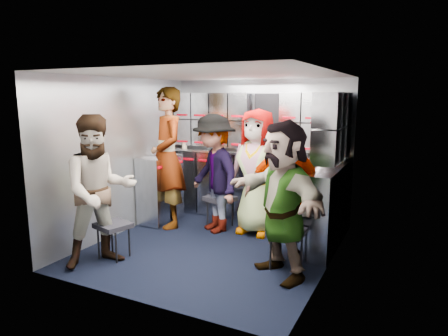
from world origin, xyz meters
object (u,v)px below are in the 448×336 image
at_px(jump_seat_near_right, 287,234).
at_px(attendant_arc_b, 214,174).
at_px(jump_seat_mid_left, 220,200).
at_px(attendant_arc_d, 285,192).
at_px(jump_seat_near_left, 113,227).
at_px(attendant_arc_e, 283,200).
at_px(jump_seat_center, 261,203).
at_px(attendant_arc_a, 100,191).
at_px(jump_seat_mid_right, 289,222).
at_px(attendant_standing, 168,158).
at_px(attendant_arc_c, 257,172).

xyz_separation_m(jump_seat_near_right, attendant_arc_b, (-1.28, 0.76, 0.42)).
bearing_deg(attendant_arc_b, jump_seat_mid_left, 124.49).
bearing_deg(attendant_arc_d, jump_seat_near_right, -100.95).
relative_size(jump_seat_near_left, attendant_arc_b, 0.26).
distance_m(jump_seat_mid_left, attendant_arc_e, 1.75).
distance_m(jump_seat_near_left, jump_seat_center, 2.08).
xyz_separation_m(attendant_arc_a, attendant_arc_e, (1.88, 0.60, -0.02)).
distance_m(jump_seat_mid_right, attendant_arc_d, 0.44).
bearing_deg(attendant_arc_e, jump_seat_near_right, 126.76).
height_order(jump_seat_near_right, attendant_arc_d, attendant_arc_d).
bearing_deg(attendant_standing, jump_seat_near_right, 21.37).
relative_size(attendant_arc_b, attendant_arc_e, 0.99).
bearing_deg(attendant_standing, attendant_arc_a, -45.96).
xyz_separation_m(jump_seat_near_left, attendant_standing, (-0.10, 1.28, 0.62)).
height_order(jump_seat_near_left, attendant_arc_d, attendant_arc_d).
distance_m(jump_seat_near_left, attendant_arc_a, 0.50).
relative_size(jump_seat_near_left, attendant_arc_c, 0.25).
relative_size(attendant_arc_a, attendant_arc_e, 1.02).
relative_size(attendant_standing, attendant_arc_b, 1.22).
height_order(jump_seat_near_left, jump_seat_center, jump_seat_center).
xyz_separation_m(jump_seat_near_right, attendant_arc_c, (-0.73, 0.94, 0.45)).
relative_size(jump_seat_near_right, attendant_arc_a, 0.27).
distance_m(jump_seat_mid_left, attendant_arc_d, 1.40).
bearing_deg(attendant_arc_d, jump_seat_center, 90.36).
bearing_deg(attendant_arc_b, attendant_arc_e, -1.62).
height_order(attendant_standing, attendant_arc_a, attendant_standing).
relative_size(attendant_arc_c, attendant_arc_e, 1.04).
xyz_separation_m(jump_seat_near_left, attendant_arc_a, (0.00, -0.18, 0.46)).
distance_m(jump_seat_mid_left, jump_seat_center, 0.59).
distance_m(jump_seat_mid_right, attendant_arc_c, 0.91).
relative_size(jump_seat_near_left, jump_seat_mid_right, 0.98).
height_order(jump_seat_mid_left, attendant_arc_c, attendant_arc_c).
relative_size(attendant_arc_d, attendant_arc_e, 0.97).
relative_size(jump_seat_mid_right, attendant_standing, 0.22).
xyz_separation_m(jump_seat_mid_right, attendant_arc_d, (-0.00, -0.18, 0.40)).
height_order(jump_seat_mid_left, jump_seat_mid_right, jump_seat_mid_left).
distance_m(jump_seat_mid_right, attendant_arc_b, 1.28).
bearing_deg(jump_seat_near_right, jump_seat_near_left, -162.17).
distance_m(jump_seat_center, attendant_arc_b, 0.80).
xyz_separation_m(jump_seat_center, attendant_arc_b, (-0.55, -0.37, 0.43)).
bearing_deg(attendant_arc_c, attendant_arc_e, -52.24).
height_order(jump_seat_mid_left, attendant_standing, attendant_standing).
relative_size(jump_seat_near_left, attendant_standing, 0.22).
height_order(jump_seat_near_left, attendant_arc_b, attendant_arc_b).
height_order(jump_seat_mid_left, attendant_arc_d, attendant_arc_d).
height_order(attendant_arc_c, attendant_arc_d, attendant_arc_c).
bearing_deg(attendant_standing, attendant_arc_e, 16.83).
height_order(jump_seat_near_left, attendant_arc_c, attendant_arc_c).
xyz_separation_m(jump_seat_center, attendant_arc_a, (-1.15, -1.91, 0.46)).
height_order(jump_seat_center, attendant_arc_a, attendant_arc_a).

